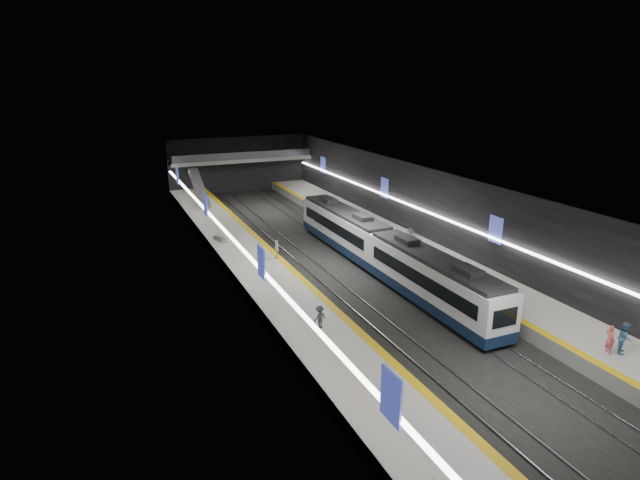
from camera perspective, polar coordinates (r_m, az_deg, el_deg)
name	(u,v)px	position (r m, az deg, el deg)	size (l,w,h in m)	color
ground	(342,267)	(48.05, 2.38, -2.92)	(70.00, 70.00, 0.00)	black
ceiling	(343,179)	(45.90, 2.51, 6.49)	(20.00, 70.00, 0.04)	beige
wall_left	(231,238)	(43.57, -9.49, 0.25)	(0.04, 70.00, 8.00)	black
wall_right	(438,213)	(51.82, 12.47, 2.82)	(0.04, 70.00, 8.00)	black
wall_back	(238,165)	(79.10, -8.71, 7.95)	(20.00, 0.04, 8.00)	black
platform_left	(262,274)	(45.31, -6.21, -3.61)	(5.00, 70.00, 1.00)	slate
tile_surface_left	(262,268)	(45.14, -6.23, -3.01)	(5.00, 70.00, 0.02)	#B2B2AD
tactile_strip_left	(286,265)	(45.77, -3.60, -2.63)	(0.60, 70.00, 0.02)	#DCAC0B
platform_right	(414,251)	(51.41, 9.95, -1.21)	(5.00, 70.00, 1.00)	slate
tile_surface_right	(414,246)	(51.26, 9.98, -0.67)	(5.00, 70.00, 0.02)	#B2B2AD
tactile_strip_right	(394,249)	(50.12, 7.87, -0.97)	(0.60, 70.00, 0.02)	#DCAC0B
rails	(342,267)	(48.03, 2.39, -2.85)	(6.52, 70.00, 0.12)	gray
train	(383,249)	(46.16, 6.69, -1.00)	(2.69, 30.04, 3.60)	#10213C
ad_posters	(338,216)	(47.55, 1.93, 2.56)	(19.94, 53.50, 2.20)	#3945AC
cove_light_left	(233,240)	(43.67, -9.23, 0.03)	(0.25, 68.60, 0.12)	white
cove_light_right	(436,215)	(51.75, 12.28, 2.59)	(0.25, 68.60, 0.12)	white
mezzanine_bridge	(242,159)	(76.96, -8.34, 8.49)	(20.00, 3.00, 1.50)	gray
escalator	(199,188)	(69.04, -12.76, 5.44)	(1.20, 8.00, 0.60)	#99999E
bench_left_far	(220,239)	(52.88, -10.61, 0.08)	(0.47, 1.69, 0.41)	#99999E
bench_right_far	(411,233)	(54.56, 9.66, 0.70)	(0.53, 1.90, 0.46)	#99999E
passenger_right_a	(610,339)	(35.75, 28.54, -9.29)	(0.64, 0.42, 1.75)	#CD4C51
passenger_right_b	(625,338)	(36.15, 29.75, -9.05)	(0.93, 0.72, 1.91)	teal
passenger_left_a	(277,249)	(47.17, -4.64, -1.00)	(0.98, 0.41, 1.66)	silver
passenger_left_b	(320,317)	(34.42, -0.04, -8.24)	(0.98, 0.57, 1.52)	#3F3D45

